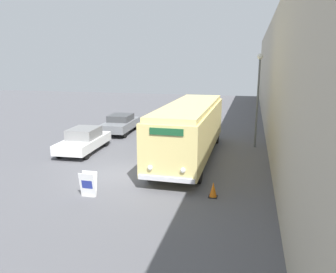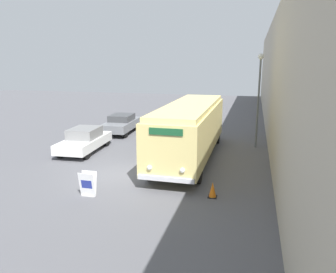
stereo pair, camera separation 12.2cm
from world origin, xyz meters
name	(u,v)px [view 1 (the left image)]	position (x,y,z in m)	size (l,w,h in m)	color
ground_plane	(119,175)	(0.00, 0.00, 0.00)	(80.00, 80.00, 0.00)	#56565B
building_wall_right	(272,79)	(7.31, 10.00, 4.20)	(0.30, 60.00, 8.40)	#B2A893
vintage_bus	(190,128)	(2.77, 3.77, 1.77)	(2.56, 10.62, 3.10)	black
sign_board	(88,185)	(-0.22, -2.62, 0.50)	(0.66, 0.38, 1.03)	gray
streetlamp	(258,87)	(6.41, 7.20, 3.85)	(0.36, 0.36, 5.85)	#595E60
parked_car_near	(84,140)	(-3.71, 3.52, 0.72)	(2.13, 4.54, 1.45)	black
parked_car_mid	(120,123)	(-3.59, 9.05, 0.75)	(2.10, 4.49, 1.41)	black
traffic_cone	(213,190)	(4.72, -1.46, 0.32)	(0.36, 0.36, 0.64)	black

